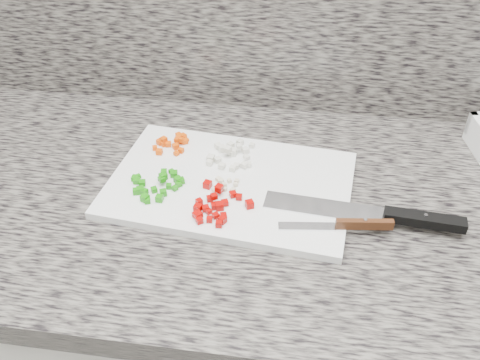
% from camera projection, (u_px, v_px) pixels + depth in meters
% --- Properties ---
extents(cabinet, '(3.92, 0.62, 0.86)m').
position_uv_depth(cabinet, '(262.00, 355.00, 1.20)').
color(cabinet, silver).
rests_on(cabinet, ground).
extents(countertop, '(3.96, 0.64, 0.04)m').
position_uv_depth(countertop, '(268.00, 204.00, 0.93)').
color(countertop, '#646058').
rests_on(countertop, cabinet).
extents(cutting_board, '(0.44, 0.31, 0.01)m').
position_uv_depth(cutting_board, '(230.00, 184.00, 0.93)').
color(cutting_board, white).
rests_on(cutting_board, countertop).
extents(carrot_pile, '(0.06, 0.07, 0.02)m').
position_uv_depth(carrot_pile, '(173.00, 142.00, 1.00)').
color(carrot_pile, '#DB4704').
rests_on(carrot_pile, cutting_board).
extents(onion_pile, '(0.08, 0.10, 0.02)m').
position_uv_depth(onion_pile, '(230.00, 154.00, 0.97)').
color(onion_pile, silver).
rests_on(onion_pile, cutting_board).
extents(green_pepper_pile, '(0.09, 0.09, 0.02)m').
position_uv_depth(green_pepper_pile, '(157.00, 185.00, 0.90)').
color(green_pepper_pile, '#197D0B').
rests_on(green_pepper_pile, cutting_board).
extents(red_pepper_pile, '(0.10, 0.11, 0.02)m').
position_uv_depth(red_pepper_pile, '(217.00, 203.00, 0.87)').
color(red_pepper_pile, '#9D0402').
rests_on(red_pepper_pile, cutting_board).
extents(garlic_pile, '(0.04, 0.04, 0.01)m').
position_uv_depth(garlic_pile, '(224.00, 185.00, 0.91)').
color(garlic_pile, beige).
rests_on(garlic_pile, cutting_board).
extents(chef_knife, '(0.32, 0.06, 0.02)m').
position_uv_depth(chef_knife, '(389.00, 215.00, 0.84)').
color(chef_knife, silver).
rests_on(chef_knife, cutting_board).
extents(paring_knife, '(0.18, 0.04, 0.02)m').
position_uv_depth(paring_knife, '(350.00, 225.00, 0.82)').
color(paring_knife, silver).
rests_on(paring_knife, cutting_board).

